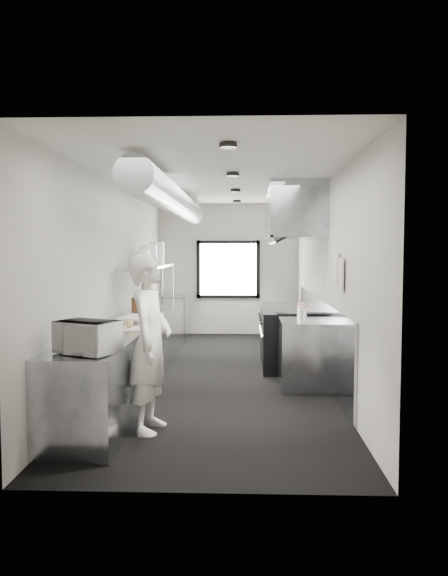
# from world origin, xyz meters

# --- Properties ---
(floor) EXTENTS (3.00, 8.00, 0.01)m
(floor) POSITION_xyz_m (0.00, 0.00, 0.00)
(floor) COLOR black
(floor) RESTS_ON ground
(ceiling) EXTENTS (3.00, 8.00, 0.01)m
(ceiling) POSITION_xyz_m (0.00, 0.00, 2.80)
(ceiling) COLOR silver
(ceiling) RESTS_ON wall_back
(wall_back) EXTENTS (3.00, 0.02, 2.80)m
(wall_back) POSITION_xyz_m (0.00, 4.00, 1.40)
(wall_back) COLOR beige
(wall_back) RESTS_ON floor
(wall_front) EXTENTS (3.00, 0.02, 2.80)m
(wall_front) POSITION_xyz_m (0.00, -4.00, 1.40)
(wall_front) COLOR beige
(wall_front) RESTS_ON floor
(wall_left) EXTENTS (0.02, 8.00, 2.80)m
(wall_left) POSITION_xyz_m (-1.50, 0.00, 1.40)
(wall_left) COLOR beige
(wall_left) RESTS_ON floor
(wall_right) EXTENTS (0.02, 8.00, 2.80)m
(wall_right) POSITION_xyz_m (1.50, 0.00, 1.40)
(wall_right) COLOR beige
(wall_right) RESTS_ON floor
(wall_cladding) EXTENTS (0.03, 5.50, 1.10)m
(wall_cladding) POSITION_xyz_m (1.48, 0.30, 0.55)
(wall_cladding) COLOR gray
(wall_cladding) RESTS_ON wall_right
(hvac_duct) EXTENTS (0.40, 6.40, 0.40)m
(hvac_duct) POSITION_xyz_m (-0.70, 0.40, 2.55)
(hvac_duct) COLOR #9B9FA4
(hvac_duct) RESTS_ON ceiling
(service_window) EXTENTS (1.36, 0.05, 1.25)m
(service_window) POSITION_xyz_m (0.00, 3.96, 1.40)
(service_window) COLOR white
(service_window) RESTS_ON wall_back
(exhaust_hood) EXTENTS (0.81, 2.20, 0.88)m
(exhaust_hood) POSITION_xyz_m (1.10, 0.70, 2.39)
(exhaust_hood) COLOR gray
(exhaust_hood) RESTS_ON ceiling
(prep_counter) EXTENTS (0.70, 6.00, 0.90)m
(prep_counter) POSITION_xyz_m (-1.15, -0.50, 0.45)
(prep_counter) COLOR gray
(prep_counter) RESTS_ON floor
(pass_shelf) EXTENTS (0.45, 3.00, 0.68)m
(pass_shelf) POSITION_xyz_m (-1.19, 1.00, 1.54)
(pass_shelf) COLOR gray
(pass_shelf) RESTS_ON prep_counter
(range) EXTENTS (0.88, 1.60, 0.94)m
(range) POSITION_xyz_m (1.04, 0.70, 0.47)
(range) COLOR black
(range) RESTS_ON floor
(bottle_station) EXTENTS (0.65, 0.80, 0.90)m
(bottle_station) POSITION_xyz_m (1.15, -0.70, 0.45)
(bottle_station) COLOR gray
(bottle_station) RESTS_ON floor
(far_work_table) EXTENTS (0.70, 1.20, 0.90)m
(far_work_table) POSITION_xyz_m (-1.15, 3.20, 0.45)
(far_work_table) COLOR gray
(far_work_table) RESTS_ON floor
(notice_sheet_a) EXTENTS (0.02, 0.28, 0.38)m
(notice_sheet_a) POSITION_xyz_m (1.47, -1.20, 1.60)
(notice_sheet_a) COLOR beige
(notice_sheet_a) RESTS_ON wall_right
(notice_sheet_b) EXTENTS (0.02, 0.28, 0.38)m
(notice_sheet_b) POSITION_xyz_m (1.47, -1.55, 1.55)
(notice_sheet_b) COLOR beige
(notice_sheet_b) RESTS_ON wall_right
(line_cook) EXTENTS (0.49, 0.69, 1.79)m
(line_cook) POSITION_xyz_m (-0.60, -2.54, 0.90)
(line_cook) COLOR silver
(line_cook) RESTS_ON floor
(microwave) EXTENTS (0.60, 0.55, 0.30)m
(microwave) POSITION_xyz_m (-1.07, -3.14, 1.05)
(microwave) COLOR silver
(microwave) RESTS_ON prep_counter
(deli_tub_a) EXTENTS (0.19, 0.19, 0.11)m
(deli_tub_a) POSITION_xyz_m (-1.28, -2.63, 0.95)
(deli_tub_a) COLOR beige
(deli_tub_a) RESTS_ON prep_counter
(deli_tub_b) EXTENTS (0.17, 0.17, 0.10)m
(deli_tub_b) POSITION_xyz_m (-1.26, -2.51, 0.95)
(deli_tub_b) COLOR beige
(deli_tub_b) RESTS_ON prep_counter
(newspaper) EXTENTS (0.44, 0.48, 0.01)m
(newspaper) POSITION_xyz_m (-1.01, -1.61, 0.90)
(newspaper) COLOR beige
(newspaper) RESTS_ON prep_counter
(small_plate) EXTENTS (0.19, 0.19, 0.01)m
(small_plate) POSITION_xyz_m (-1.01, -1.56, 0.91)
(small_plate) COLOR white
(small_plate) RESTS_ON prep_counter
(pastry) EXTENTS (0.09, 0.09, 0.09)m
(pastry) POSITION_xyz_m (-1.01, -1.56, 0.96)
(pastry) COLOR tan
(pastry) RESTS_ON small_plate
(cutting_board) EXTENTS (0.54, 0.65, 0.02)m
(cutting_board) POSITION_xyz_m (-1.10, -0.47, 0.91)
(cutting_board) COLOR white
(cutting_board) RESTS_ON prep_counter
(knife_block) EXTENTS (0.10, 0.21, 0.22)m
(knife_block) POSITION_xyz_m (-1.27, 0.16, 1.01)
(knife_block) COLOR brown
(knife_block) RESTS_ON prep_counter
(plate_stack_a) EXTENTS (0.29, 0.29, 0.26)m
(plate_stack_a) POSITION_xyz_m (-1.18, 0.17, 1.70)
(plate_stack_a) COLOR white
(plate_stack_a) RESTS_ON pass_shelf
(plate_stack_b) EXTENTS (0.26, 0.26, 0.31)m
(plate_stack_b) POSITION_xyz_m (-1.19, 0.66, 1.73)
(plate_stack_b) COLOR white
(plate_stack_b) RESTS_ON pass_shelf
(plate_stack_c) EXTENTS (0.28, 0.28, 0.34)m
(plate_stack_c) POSITION_xyz_m (-1.21, 1.14, 1.74)
(plate_stack_c) COLOR white
(plate_stack_c) RESTS_ON pass_shelf
(plate_stack_d) EXTENTS (0.31, 0.31, 0.39)m
(plate_stack_d) POSITION_xyz_m (-1.18, 1.65, 1.77)
(plate_stack_d) COLOR white
(plate_stack_d) RESTS_ON pass_shelf
(squeeze_bottle_a) EXTENTS (0.07, 0.07, 0.18)m
(squeeze_bottle_a) POSITION_xyz_m (1.07, -1.00, 0.99)
(squeeze_bottle_a) COLOR white
(squeeze_bottle_a) RESTS_ON bottle_station
(squeeze_bottle_b) EXTENTS (0.07, 0.07, 0.17)m
(squeeze_bottle_b) POSITION_xyz_m (1.13, -0.86, 0.98)
(squeeze_bottle_b) COLOR white
(squeeze_bottle_b) RESTS_ON bottle_station
(squeeze_bottle_c) EXTENTS (0.08, 0.08, 0.19)m
(squeeze_bottle_c) POSITION_xyz_m (1.07, -0.75, 1.00)
(squeeze_bottle_c) COLOR white
(squeeze_bottle_c) RESTS_ON bottle_station
(squeeze_bottle_d) EXTENTS (0.07, 0.07, 0.18)m
(squeeze_bottle_d) POSITION_xyz_m (1.11, -0.56, 0.99)
(squeeze_bottle_d) COLOR white
(squeeze_bottle_d) RESTS_ON bottle_station
(squeeze_bottle_e) EXTENTS (0.09, 0.09, 0.20)m
(squeeze_bottle_e) POSITION_xyz_m (1.12, -0.41, 1.00)
(squeeze_bottle_e) COLOR white
(squeeze_bottle_e) RESTS_ON bottle_station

